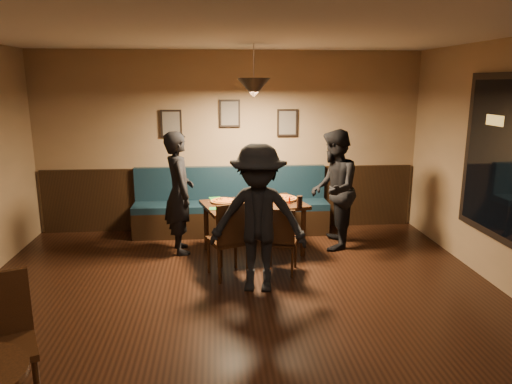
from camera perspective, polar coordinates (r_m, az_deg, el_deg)
floor at (r=4.60m, az=-1.50°, el=-17.28°), size 7.00×7.00×0.00m
ceiling at (r=4.00m, az=-1.75°, el=19.89°), size 7.00×7.00×0.00m
wall_back at (r=7.53m, az=-3.13°, el=5.98°), size 6.00×0.00×6.00m
wainscot at (r=7.66m, az=-3.04°, el=-0.74°), size 5.88×0.06×1.00m
booth_bench at (r=7.40m, az=-2.97°, el=-1.24°), size 3.00×0.60×1.00m
picture_left at (r=7.49m, az=-10.12°, el=8.08°), size 0.32×0.04×0.42m
picture_center at (r=7.45m, az=-3.17°, el=9.39°), size 0.32×0.04×0.42m
picture_right at (r=7.54m, az=3.77°, el=8.29°), size 0.32×0.04×0.42m
pendant_lamp at (r=6.27m, az=-0.27°, el=12.38°), size 0.44×0.44×0.25m
dining_table at (r=6.57m, az=-0.26°, el=-4.35°), size 1.51×1.17×0.71m
chair_near_left at (r=5.78m, az=-3.41°, el=-5.59°), size 0.55×0.55×0.95m
chair_near_right at (r=5.92m, az=3.04°, el=-5.66°), size 0.47×0.47×0.85m
diner_left at (r=6.59m, az=-9.20°, el=-0.09°), size 0.54×0.69×1.69m
diner_right at (r=6.77m, az=9.28°, el=0.27°), size 0.83×0.96×1.69m
diner_front at (r=5.30m, az=0.27°, el=-3.23°), size 1.18×0.81×1.68m
pizza_a at (r=6.53m, az=-3.98°, el=-1.09°), size 0.38×0.38×0.04m
pizza_b at (r=6.25m, az=-0.02°, el=-1.67°), size 0.45×0.45×0.04m
pizza_c at (r=6.65m, az=3.22°, el=-0.78°), size 0.41×0.41×0.04m
soda_glass at (r=6.25m, az=5.24°, el=-1.18°), size 0.09×0.09×0.16m
tabasco_bottle at (r=6.45m, az=4.02°, el=-0.94°), size 0.03×0.03×0.11m
napkin_a at (r=6.75m, az=-4.89°, el=-0.77°), size 0.19×0.19×0.01m
napkin_b at (r=6.21m, az=-4.99°, el=-1.99°), size 0.14×0.14×0.01m
cutlery_set at (r=6.08m, az=-0.59°, el=-2.27°), size 0.21×0.06×0.00m
cafe_chair_far at (r=3.96m, az=-28.08°, el=-16.15°), size 0.58×0.58×0.99m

